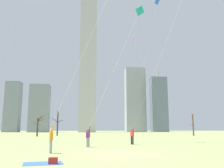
{
  "coord_description": "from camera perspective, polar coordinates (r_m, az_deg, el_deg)",
  "views": [
    {
      "loc": [
        -2.16,
        -16.44,
        1.6
      ],
      "look_at": [
        0.0,
        6.0,
        5.7
      ],
      "focal_mm": 39.66,
      "sensor_mm": 36.0,
      "label": 1
    }
  ],
  "objects": [
    {
      "name": "ground_plane",
      "position": [
        16.66,
        2.06,
        -15.81
      ],
      "size": [
        400.0,
        400.0,
        0.0
      ],
      "primitive_type": "plane",
      "color": "#848E56"
    },
    {
      "name": "kite_flyer_midfield_center_pink",
      "position": [
        25.09,
        8.45,
        -1.63
      ],
      "size": [
        5.63,
        8.86,
        18.2
      ],
      "color": "black",
      "rests_on": "ground"
    },
    {
      "name": "kite_flyer_far_back_white",
      "position": [
        16.93,
        -12.68,
        -9.31
      ],
      "size": [
        4.02,
        4.99,
        10.1
      ],
      "color": "gray",
      "rests_on": "ground"
    },
    {
      "name": "kite_flyer_midfield_left_teal",
      "position": [
        24.83,
        -1.42,
        -2.16
      ],
      "size": [
        7.48,
        8.12,
        17.83
      ],
      "color": "gray",
      "rests_on": "ground"
    },
    {
      "name": "distant_kite_low_near_trees_blue",
      "position": [
        38.29,
        9.76,
        15.46
      ],
      "size": [
        4.21,
        3.71,
        20.61
      ],
      "color": "blue",
      "rests_on": "ground"
    },
    {
      "name": "distant_kite_high_overhead_purple",
      "position": [
        49.93,
        6.04,
        7.68
      ],
      "size": [
        6.25,
        4.52,
        20.01
      ],
      "color": "purple",
      "rests_on": "ground"
    },
    {
      "name": "picnic_spot",
      "position": [
        12.38,
        -14.38,
        -16.99
      ],
      "size": [
        2.05,
        1.74,
        0.31
      ],
      "color": "#3359B2",
      "rests_on": "ground"
    },
    {
      "name": "bare_tree_far_right_edge",
      "position": [
        63.01,
        18.15,
        -8.73
      ],
      "size": [
        1.14,
        2.78,
        5.37
      ],
      "color": "brown",
      "rests_on": "ground"
    },
    {
      "name": "bare_tree_center",
      "position": [
        56.47,
        -16.67,
        -9.05
      ],
      "size": [
        2.51,
        1.46,
        4.58
      ],
      "color": "#4C3828",
      "rests_on": "ground"
    },
    {
      "name": "bare_tree_right_of_center",
      "position": [
        60.33,
        -12.46,
        -8.75
      ],
      "size": [
        2.72,
        3.5,
        5.73
      ],
      "color": "#423326",
      "rests_on": "ground"
    },
    {
      "name": "skyline_squat_block",
      "position": [
        126.24,
        -16.37,
        -5.37
      ],
      "size": [
        9.53,
        6.12,
        23.09
      ],
      "color": "gray",
      "rests_on": "ground"
    },
    {
      "name": "skyline_short_annex",
      "position": [
        138.25,
        10.75,
        -4.58
      ],
      "size": [
        8.72,
        5.62,
        33.96
      ],
      "color": "slate",
      "rests_on": "ground"
    },
    {
      "name": "skyline_slender_spire",
      "position": [
        135.42,
        -21.91,
        -4.86
      ],
      "size": [
        7.33,
        6.34,
        25.4
      ],
      "color": "gray",
      "rests_on": "ground"
    },
    {
      "name": "skyline_wide_slab",
      "position": [
        127.1,
        -5.55,
        4.85
      ],
      "size": [
        8.39,
        6.97,
        69.43
      ],
      "color": "#B2B2B7",
      "rests_on": "ground"
    },
    {
      "name": "skyline_mid_tower_right",
      "position": [
        146.62,
        5.34,
        -3.59
      ],
      "size": [
        11.47,
        8.24,
        37.28
      ],
      "color": "#9EA3AD",
      "rests_on": "ground"
    }
  ]
}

